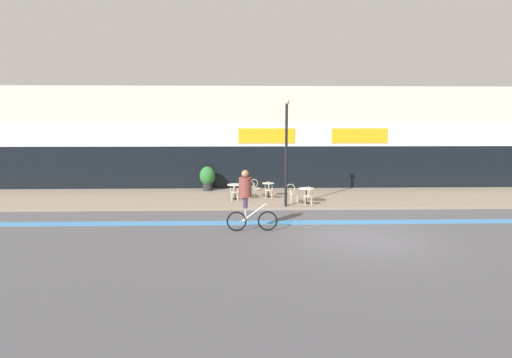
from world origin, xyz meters
TOP-DOWN VIEW (x-y plane):
  - ground_plane at (0.00, 0.00)m, footprint 120.00×120.00m
  - sidewalk_slab at (0.00, 7.25)m, footprint 40.00×5.50m
  - storefront_facade at (0.00, 11.97)m, footprint 40.00×4.06m
  - bike_lane_stripe at (0.00, 2.27)m, footprint 36.00×0.70m
  - bistro_table_0 at (-4.36, 6.59)m, footprint 0.75×0.75m
  - bistro_table_1 at (-2.71, 7.17)m, footprint 0.62×0.62m
  - bistro_table_2 at (-1.05, 5.48)m, footprint 0.74×0.74m
  - cafe_chair_0_near at (-4.37, 5.97)m, footprint 0.44×0.59m
  - cafe_chair_0_side at (-3.74, 6.60)m, footprint 0.59×0.43m
  - cafe_chair_1_near at (-2.72, 6.55)m, footprint 0.44×0.60m
  - cafe_chair_1_side at (-3.33, 7.18)m, footprint 0.59×0.44m
  - cafe_chair_2_near at (-1.04, 4.86)m, footprint 0.43×0.59m
  - cafe_chair_2_side at (-1.67, 5.49)m, footprint 0.59×0.43m
  - planter_pot at (-5.95, 9.25)m, footprint 0.86×0.86m
  - lamp_post at (-2.06, 4.79)m, footprint 0.26×0.26m
  - cyclist_0 at (-3.80, 1.09)m, footprint 1.81×0.49m

SIDE VIEW (x-z plane):
  - ground_plane at x=0.00m, z-range 0.00..0.00m
  - bike_lane_stripe at x=0.00m, z-range 0.00..0.01m
  - sidewalk_slab at x=0.00m, z-range 0.00..0.12m
  - bistro_table_1 at x=-2.71m, z-range 0.26..0.97m
  - bistro_table_2 at x=-1.05m, z-range 0.27..0.97m
  - cafe_chair_0_near at x=-4.37m, z-range 0.19..1.09m
  - cafe_chair_0_side at x=-3.74m, z-range 0.19..1.09m
  - cafe_chair_1_near at x=-2.72m, z-range 0.19..1.09m
  - cafe_chair_1_side at x=-3.33m, z-range 0.19..1.09m
  - cafe_chair_2_near at x=-1.04m, z-range 0.19..1.09m
  - cafe_chair_2_side at x=-1.67m, z-range 0.19..1.09m
  - bistro_table_0 at x=-4.36m, z-range 0.28..1.01m
  - planter_pot at x=-5.95m, z-range 0.19..1.52m
  - cyclist_0 at x=-3.80m, z-range 0.17..2.33m
  - lamp_post at x=-2.06m, z-range 0.51..5.24m
  - storefront_facade at x=0.00m, z-range -0.01..5.86m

